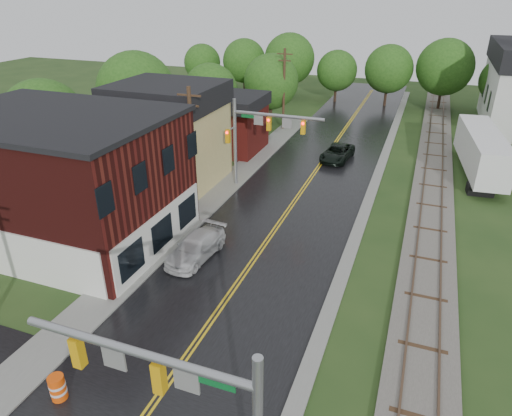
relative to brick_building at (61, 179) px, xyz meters
The scene contains 19 objects.
main_road 19.95m from the brick_building, 50.23° to the left, with size 10.00×90.00×0.02m, color black.
curb_right 27.15m from the brick_building, 48.20° to the left, with size 0.80×70.00×0.12m, color gray.
sidewalk_left 12.52m from the brick_building, 57.86° to the left, with size 2.40×50.00×0.12m, color gray.
brick_building is the anchor object (origin of this frame).
yellow_house 11.14m from the brick_building, 82.32° to the left, with size 8.00×7.00×6.40m, color tan.
darkred_building 20.25m from the brick_building, 82.92° to the left, with size 7.00×6.00×4.40m, color #3F0F0C.
railroad 30.36m from the brick_building, 41.66° to the left, with size 3.20×80.00×0.30m.
traffic_signal_near 20.60m from the brick_building, 39.17° to the right, with size 7.34×0.30×7.20m.
traffic_signal_far 15.03m from the brick_building, 53.08° to the left, with size 7.34×0.43×7.20m.
utility_pole_b 9.03m from the brick_building, 50.93° to the left, with size 1.80×0.28×9.00m.
utility_pole_c 29.56m from the brick_building, 78.91° to the left, with size 1.80×0.28×9.00m.
tree_left_a 10.14m from the brick_building, 136.87° to the left, with size 6.80×6.80×8.67m.
tree_left_b 17.80m from the brick_building, 107.61° to the left, with size 7.60×7.60×9.69m.
tree_left_c 24.94m from the brick_building, 93.14° to the left, with size 6.00×6.00×7.65m.
tree_left_e 31.12m from the brick_building, 83.29° to the left, with size 6.40×6.40×8.16m.
suv_dark 25.19m from the brick_building, 56.78° to the left, with size 2.33×5.05×1.40m, color black.
pickup_white 9.70m from the brick_building, ahead, with size 2.00×4.91×1.43m, color silver.
semi_trailer 33.78m from the brick_building, 39.49° to the left, with size 3.87×12.34×3.83m.
construction_barrel 14.51m from the brick_building, 51.48° to the right, with size 0.64×0.64×1.14m, color #EC4B0A.
Camera 1 is at (8.41, -5.64, 15.16)m, focal length 32.00 mm.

